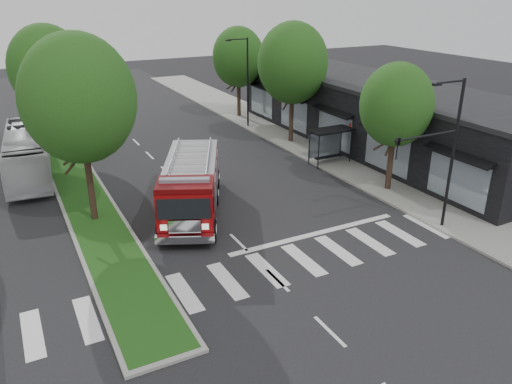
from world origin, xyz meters
TOP-DOWN VIEW (x-y plane):
  - ground at (0.00, 0.00)m, footprint 140.00×140.00m
  - sidewalk_right at (12.50, 10.00)m, footprint 5.00×80.00m
  - median at (-6.00, 18.00)m, footprint 3.00×50.00m
  - storefront_row at (17.00, 10.00)m, footprint 8.00×30.00m
  - bus_shelter at (11.20, 8.15)m, footprint 3.20×1.60m
  - tree_right_near at (11.50, 2.00)m, footprint 4.40×4.40m
  - tree_right_mid at (11.50, 14.00)m, footprint 5.60×5.60m
  - tree_right_far at (11.50, 24.00)m, footprint 5.00×5.00m
  - tree_median_near at (-6.00, 6.00)m, footprint 5.80×5.80m
  - tree_median_far at (-6.00, 20.00)m, footprint 5.60×5.60m
  - streetlight_right_near at (9.61, -3.50)m, footprint 4.08×0.22m
  - streetlight_right_far at (10.35, 20.00)m, footprint 2.11×0.20m
  - fire_engine at (-0.75, 4.64)m, footprint 6.62×9.97m
  - city_bus at (-8.50, 15.71)m, footprint 3.59×11.55m

SIDE VIEW (x-z plane):
  - ground at x=0.00m, z-range 0.00..0.00m
  - sidewalk_right at x=12.50m, z-range 0.00..0.15m
  - median at x=-6.00m, z-range 0.00..0.16m
  - city_bus at x=-8.50m, z-range 0.00..3.17m
  - fire_engine at x=-0.75m, z-range -0.07..3.28m
  - bus_shelter at x=11.20m, z-range 0.73..3.34m
  - storefront_row at x=17.00m, z-range 0.00..5.00m
  - streetlight_right_far at x=10.35m, z-range 0.48..8.48m
  - streetlight_right_near at x=9.61m, z-range 0.67..8.67m
  - tree_right_near at x=11.50m, z-range 1.48..9.53m
  - tree_right_far at x=11.50m, z-range 1.47..10.20m
  - tree_right_mid at x=11.50m, z-range 1.63..11.35m
  - tree_median_far at x=-6.00m, z-range 1.63..11.35m
  - tree_median_near at x=-6.00m, z-range 1.73..11.89m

